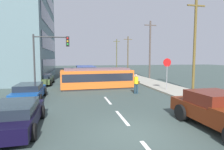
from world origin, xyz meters
The scene contains 19 objects.
ground_plane centered at (0.00, 10.00, 0.00)m, with size 120.00×120.00×0.00m, color #384744.
sidewalk_curb_right centered at (6.80, 6.00, 0.07)m, with size 3.20×36.00×0.14m, color #9F9D8E.
lane_stripe_1 centered at (0.00, 2.00, 0.01)m, with size 0.16×2.40×0.01m, color silver.
lane_stripe_2 centered at (0.00, 6.00, 0.01)m, with size 0.16×2.40×0.01m, color silver.
lane_stripe_3 centered at (0.00, 17.57, 0.01)m, with size 0.16×2.40×0.01m, color silver.
lane_stripe_4 centered at (0.00, 23.57, 0.01)m, with size 0.16×2.40×0.01m, color silver.
streetcar_tram centered at (-0.07, 11.57, 1.06)m, with size 7.16×2.86×2.04m.
city_bus centered at (-0.60, 20.39, 1.09)m, with size 2.58×5.64×1.89m.
pedestrian_crossing centered at (2.87, 8.04, 0.94)m, with size 0.51×0.36×1.67m.
pickup_truck_parked centered at (3.76, -0.47, 0.80)m, with size 2.37×5.05×1.55m.
parked_sedan_near centered at (-4.86, 1.36, 0.62)m, with size 2.12×4.48×1.19m.
parked_sedan_mid centered at (-5.53, 7.36, 0.62)m, with size 2.05×4.62×1.19m.
parked_sedan_far centered at (-5.66, 15.53, 0.62)m, with size 1.95×4.47×1.19m.
stop_sign centered at (6.01, 8.60, 2.19)m, with size 0.76×0.07×2.88m.
traffic_light_mast centered at (-4.37, 9.50, 3.51)m, with size 2.95×0.33×5.00m.
utility_pole_near centered at (8.72, 8.57, 4.39)m, with size 1.80×0.24×8.42m.
utility_pole_mid centered at (8.60, 18.58, 4.35)m, with size 1.80×0.24×8.33m.
utility_pole_far centered at (9.12, 31.36, 3.96)m, with size 1.80×0.24×7.56m.
utility_pole_distant centered at (9.18, 41.95, 4.19)m, with size 1.80×0.24×8.02m.
Camera 1 is at (-2.43, -7.08, 3.06)m, focal length 30.10 mm.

